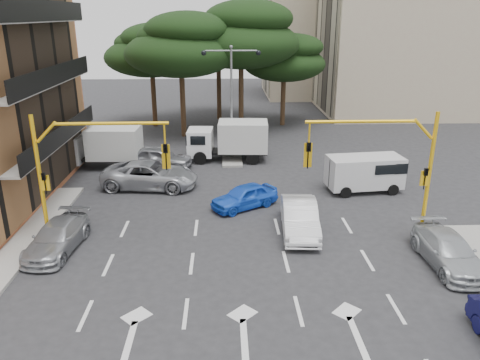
% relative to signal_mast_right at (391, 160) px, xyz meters
% --- Properties ---
extents(ground, '(120.00, 120.00, 0.00)m').
position_rel_signal_mast_right_xyz_m(ground, '(-6.80, -1.99, -3.88)').
color(ground, '#28282B').
rests_on(ground, ground).
extents(median_strip, '(1.40, 6.00, 0.15)m').
position_rel_signal_mast_right_xyz_m(median_strip, '(-6.80, 14.01, -3.81)').
color(median_strip, gray).
rests_on(median_strip, ground).
extents(apartment_beige_near, '(20.20, 12.15, 18.70)m').
position_rel_signal_mast_right_xyz_m(apartment_beige_near, '(13.15, 30.01, 5.47)').
color(apartment_beige_near, tan).
rests_on(apartment_beige_near, ground).
extents(apartment_beige_far, '(16.20, 12.15, 16.70)m').
position_rel_signal_mast_right_xyz_m(apartment_beige_far, '(6.15, 42.01, 4.47)').
color(apartment_beige_far, tan).
rests_on(apartment_beige_far, ground).
extents(pine_left_near, '(9.15, 9.15, 10.23)m').
position_rel_signal_mast_right_xyz_m(pine_left_near, '(-10.75, 19.96, 3.72)').
color(pine_left_near, '#382616').
rests_on(pine_left_near, ground).
extents(pine_center, '(9.98, 9.98, 11.16)m').
position_rel_signal_mast_right_xyz_m(pine_center, '(-5.75, 21.96, 4.41)').
color(pine_center, '#382616').
rests_on(pine_center, ground).
extents(pine_left_far, '(8.32, 8.32, 9.30)m').
position_rel_signal_mast_right_xyz_m(pine_left_far, '(-13.75, 23.96, 3.03)').
color(pine_left_far, '#382616').
rests_on(pine_left_far, ground).
extents(pine_right, '(7.49, 7.49, 8.37)m').
position_rel_signal_mast_right_xyz_m(pine_right, '(-1.75, 23.96, 2.33)').
color(pine_right, '#382616').
rests_on(pine_right, ground).
extents(pine_back, '(9.15, 9.15, 10.23)m').
position_rel_signal_mast_right_xyz_m(pine_back, '(-7.75, 26.96, 3.72)').
color(pine_back, '#382616').
rests_on(pine_back, ground).
extents(signal_mast_right, '(5.79, 0.37, 6.00)m').
position_rel_signal_mast_right_xyz_m(signal_mast_right, '(0.00, 0.00, 0.00)').
color(signal_mast_right, yellow).
rests_on(signal_mast_right, ground).
extents(signal_mast_left, '(5.79, 0.37, 6.00)m').
position_rel_signal_mast_right_xyz_m(signal_mast_left, '(-13.61, 0.00, 0.00)').
color(signal_mast_left, yellow).
rests_on(signal_mast_left, ground).
extents(street_lamp_center, '(4.16, 0.36, 7.77)m').
position_rel_signal_mast_right_xyz_m(street_lamp_center, '(-6.80, 14.01, 1.54)').
color(street_lamp_center, slate).
rests_on(street_lamp_center, median_strip).
extents(car_white_hatch, '(1.93, 4.73, 1.52)m').
position_rel_signal_mast_right_xyz_m(car_white_hatch, '(-3.80, 0.85, -3.12)').
color(car_white_hatch, silver).
rests_on(car_white_hatch, ground).
extents(car_blue_compact, '(4.01, 3.30, 1.29)m').
position_rel_signal_mast_right_xyz_m(car_blue_compact, '(-6.30, 4.00, -3.24)').
color(car_blue_compact, blue).
rests_on(car_blue_compact, ground).
extents(car_silver_wagon, '(2.23, 4.54, 1.27)m').
position_rel_signal_mast_right_xyz_m(car_silver_wagon, '(-14.80, -0.61, -3.25)').
color(car_silver_wagon, '#92959A').
rests_on(car_silver_wagon, ground).
extents(car_silver_cross_a, '(5.96, 3.26, 1.58)m').
position_rel_signal_mast_right_xyz_m(car_silver_cross_a, '(-11.86, 7.32, -3.09)').
color(car_silver_cross_a, '#A7A9AF').
rests_on(car_silver_cross_a, ground).
extents(car_silver_cross_b, '(4.72, 2.46, 1.53)m').
position_rel_signal_mast_right_xyz_m(car_silver_cross_b, '(-11.80, 11.01, -3.12)').
color(car_silver_cross_b, gray).
rests_on(car_silver_cross_b, ground).
extents(car_silver_parked, '(1.93, 4.54, 1.30)m').
position_rel_signal_mast_right_xyz_m(car_silver_parked, '(1.90, -2.49, -3.23)').
color(car_silver_parked, '#ADB1B5').
rests_on(car_silver_parked, ground).
extents(van_white, '(4.50, 2.42, 2.15)m').
position_rel_signal_mast_right_xyz_m(van_white, '(0.87, 6.29, -2.81)').
color(van_white, silver).
rests_on(van_white, ground).
extents(box_truck_a, '(5.78, 2.61, 2.80)m').
position_rel_signal_mast_right_xyz_m(box_truck_a, '(-15.80, 11.47, -2.48)').
color(box_truck_a, silver).
rests_on(box_truck_a, ground).
extents(box_truck_b, '(5.86, 2.71, 2.83)m').
position_rel_signal_mast_right_xyz_m(box_truck_b, '(-7.06, 12.82, -2.47)').
color(box_truck_b, white).
rests_on(box_truck_b, ground).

